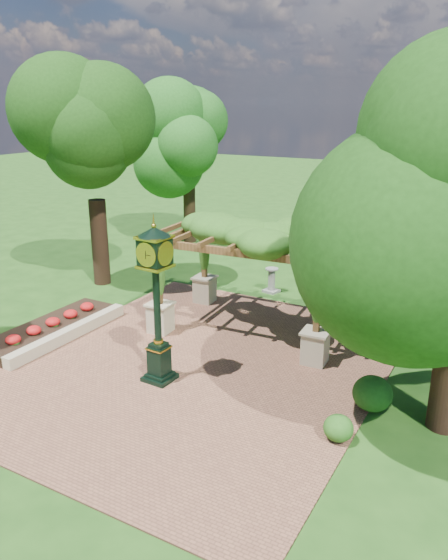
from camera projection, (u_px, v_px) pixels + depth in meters
The scene contains 13 objects.
ground at pixel (180, 380), 15.08m from camera, with size 120.00×120.00×0.00m, color #1E4714.
brick_plaza at pixel (199, 365), 15.90m from camera, with size 10.00×12.00×0.04m, color brown.
border_wall at pixel (69, 334), 17.57m from camera, with size 0.35×5.00×0.40m, color #C6B793.
flower_bed at pixel (49, 329), 18.00m from camera, with size 1.50×5.00×0.36m, color red.
pedestal_clock at pixel (156, 291), 14.23m from camera, with size 0.90×0.90×4.38m.
pergola at pixel (254, 238), 17.48m from camera, with size 6.35×4.23×3.85m.
sundial at pixel (272, 282), 21.93m from camera, with size 0.65×0.65×1.00m.
shrub_front at pixel (338, 428), 12.25m from camera, with size 0.68×0.68×0.61m, color #255618.
shrub_mid at pixel (372, 393), 13.43m from camera, with size 0.99×0.99×0.89m, color #1F5417.
shrub_back at pixel (399, 322), 17.76m from camera, with size 0.98×0.98×0.89m, color #2B5F1B.
tree_west_near at pixel (92, 131), 21.22m from camera, with size 3.71×3.71×9.16m.
tree_west_far at pixel (188, 141), 28.41m from camera, with size 3.95×3.95×7.84m.
tree_north at pixel (407, 166), 23.53m from camera, with size 3.51×3.51×6.86m.
Camera 1 is at (7.66, -11.15, 7.32)m, focal length 35.00 mm.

